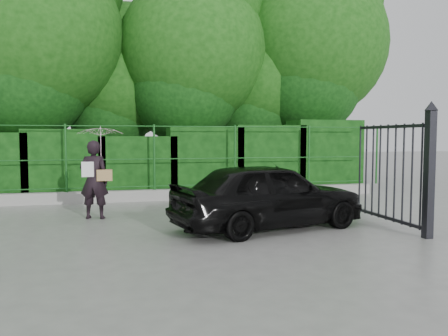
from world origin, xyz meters
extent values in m
plane|color=gray|center=(0.00, 0.00, 0.00)|extent=(80.00, 80.00, 0.00)
cube|color=#9E9E99|center=(0.00, 4.50, 0.15)|extent=(14.00, 0.25, 0.30)
cylinder|color=#18531B|center=(-1.90, 4.50, 1.20)|extent=(0.06, 0.06, 1.80)
cylinder|color=#18531B|center=(0.40, 4.50, 1.20)|extent=(0.06, 0.06, 1.80)
cylinder|color=#18531B|center=(2.70, 4.50, 1.20)|extent=(0.06, 0.06, 1.80)
cylinder|color=#18531B|center=(5.00, 4.50, 1.20)|extent=(0.06, 0.06, 1.80)
cylinder|color=#18531B|center=(7.30, 4.50, 1.20)|extent=(0.06, 0.06, 1.80)
cylinder|color=#18531B|center=(0.00, 4.50, 0.40)|extent=(13.60, 0.03, 0.03)
cylinder|color=#18531B|center=(0.00, 4.50, 1.15)|extent=(13.60, 0.03, 0.03)
cylinder|color=#18531B|center=(0.00, 4.50, 2.05)|extent=(13.60, 0.03, 0.03)
cube|color=black|center=(-2.00, 5.50, 0.99)|extent=(2.20, 1.20, 1.97)
cube|color=black|center=(0.00, 5.50, 0.89)|extent=(2.20, 1.20, 1.78)
cube|color=black|center=(2.00, 5.50, 1.04)|extent=(2.20, 1.20, 2.07)
cube|color=black|center=(4.00, 5.50, 1.06)|extent=(2.20, 1.20, 2.12)
cube|color=black|center=(6.00, 5.50, 1.15)|extent=(2.20, 1.20, 2.30)
cylinder|color=black|center=(-3.00, 7.20, 2.25)|extent=(0.36, 0.36, 4.50)
sphere|color=#14470F|center=(-3.00, 7.20, 4.95)|extent=(5.40, 5.40, 5.40)
cylinder|color=black|center=(-0.50, 8.50, 1.62)|extent=(0.36, 0.36, 3.25)
sphere|color=#14470F|center=(-0.50, 8.50, 3.58)|extent=(3.90, 3.90, 3.90)
cylinder|color=black|center=(2.00, 7.50, 2.12)|extent=(0.36, 0.36, 4.25)
sphere|color=#14470F|center=(2.00, 7.50, 4.68)|extent=(5.10, 5.10, 5.10)
cylinder|color=black|center=(4.50, 8.20, 1.75)|extent=(0.36, 0.36, 3.50)
sphere|color=#14470F|center=(4.50, 8.20, 3.85)|extent=(4.20, 4.20, 4.20)
cylinder|color=black|center=(6.50, 7.80, 2.38)|extent=(0.36, 0.36, 4.75)
sphere|color=#14470F|center=(6.50, 7.80, 5.23)|extent=(5.70, 5.70, 5.70)
cube|color=black|center=(4.60, -1.20, 1.10)|extent=(0.14, 0.14, 2.20)
cone|color=black|center=(4.60, -1.20, 2.28)|extent=(0.22, 0.22, 0.16)
cube|color=black|center=(4.60, -0.05, 0.15)|extent=(0.05, 2.00, 0.06)
cube|color=black|center=(4.60, -0.05, 1.95)|extent=(0.05, 2.00, 0.06)
cylinder|color=black|center=(4.60, -1.00, 1.05)|extent=(0.04, 0.04, 1.90)
cylinder|color=black|center=(4.60, -0.75, 1.05)|extent=(0.04, 0.04, 1.90)
cylinder|color=black|center=(4.60, -0.50, 1.05)|extent=(0.04, 0.04, 1.90)
cylinder|color=black|center=(4.60, -0.25, 1.05)|extent=(0.04, 0.04, 1.90)
cylinder|color=black|center=(4.60, 0.00, 1.05)|extent=(0.04, 0.04, 1.90)
cylinder|color=black|center=(4.60, 0.25, 1.05)|extent=(0.04, 0.04, 1.90)
cylinder|color=black|center=(4.60, 0.50, 1.05)|extent=(0.04, 0.04, 1.90)
cylinder|color=black|center=(4.60, 0.75, 1.05)|extent=(0.04, 0.04, 1.90)
cylinder|color=black|center=(4.60, 1.00, 1.05)|extent=(0.04, 0.04, 1.90)
imported|color=black|center=(-1.08, 2.09, 0.84)|extent=(0.70, 0.54, 1.68)
imported|color=#FFD2E5|center=(-0.93, 2.14, 1.55)|extent=(0.97, 0.99, 0.89)
cube|color=#A4814C|center=(-0.86, 2.01, 0.94)|extent=(0.32, 0.15, 0.24)
cube|color=white|center=(-1.20, 1.97, 1.07)|extent=(0.25, 0.02, 0.32)
imported|color=black|center=(2.21, 0.24, 0.65)|extent=(4.04, 2.40, 1.29)
camera|label=1|loc=(-0.60, -7.59, 1.74)|focal=35.00mm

